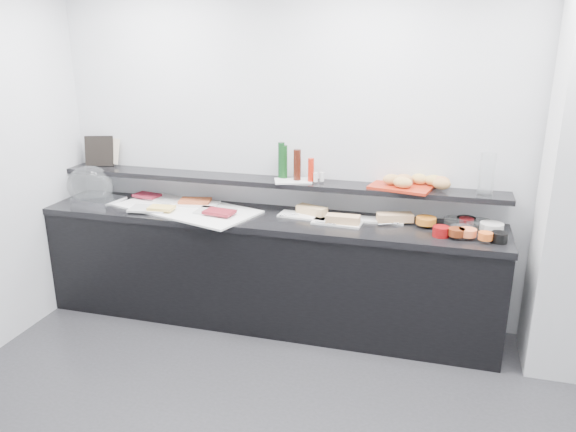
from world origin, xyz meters
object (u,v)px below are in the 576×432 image
(framed_print, at_px, (99,151))
(carafe, at_px, (487,175))
(cloche_base, at_px, (99,200))
(bread_tray, at_px, (402,187))
(sandwich_plate_mid, at_px, (337,223))
(condiment_tray, at_px, (293,181))

(framed_print, xyz_separation_m, carafe, (3.19, -0.09, 0.02))
(cloche_base, bearing_deg, framed_print, 126.34)
(bread_tray, height_order, carafe, carafe)
(cloche_base, height_order, framed_print, framed_print)
(cloche_base, distance_m, sandwich_plate_mid, 2.04)
(framed_print, height_order, condiment_tray, framed_print)
(cloche_base, xyz_separation_m, carafe, (3.06, 0.17, 0.38))
(cloche_base, height_order, carafe, carafe)
(cloche_base, relative_size, carafe, 1.29)
(bread_tray, bearing_deg, condiment_tray, -164.93)
(cloche_base, relative_size, framed_print, 1.49)
(condiment_tray, relative_size, carafe, 0.94)
(cloche_base, bearing_deg, sandwich_plate_mid, 10.34)
(cloche_base, height_order, sandwich_plate_mid, cloche_base)
(cloche_base, relative_size, condiment_tray, 1.37)
(cloche_base, xyz_separation_m, sandwich_plate_mid, (2.04, -0.02, -0.01))
(bread_tray, bearing_deg, framed_print, -168.73)
(condiment_tray, bearing_deg, bread_tray, -16.95)
(framed_print, bearing_deg, carafe, -20.29)
(condiment_tray, bearing_deg, sandwich_plate_mid, -44.87)
(sandwich_plate_mid, bearing_deg, carafe, 14.11)
(sandwich_plate_mid, distance_m, framed_print, 2.21)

